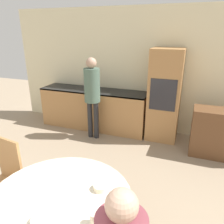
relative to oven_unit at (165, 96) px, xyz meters
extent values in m
cube|color=beige|center=(-0.50, 0.34, 0.39)|extent=(6.21, 0.05, 2.60)
cube|color=#AD7A47|center=(-1.55, -0.01, -0.47)|extent=(2.42, 0.60, 0.89)
cube|color=black|center=(-1.55, -0.01, -0.04)|extent=(2.42, 0.60, 0.03)
cube|color=#AD7A47|center=(0.00, 0.00, 0.00)|extent=(0.61, 0.58, 1.82)
cube|color=#28282D|center=(0.00, -0.29, 0.09)|extent=(0.48, 0.01, 0.60)
cylinder|color=beige|center=(-0.52, -2.97, -0.20)|extent=(1.32, 1.32, 0.03)
cylinder|color=#AD7A47|center=(-1.56, -2.65, -0.69)|extent=(0.04, 0.04, 0.44)
cylinder|color=#AD7A47|center=(-1.25, -2.70, -0.69)|extent=(0.04, 0.04, 0.44)
cube|color=#AD7A47|center=(-1.40, -2.65, -0.18)|extent=(0.38, 0.09, 0.53)
sphere|color=tan|center=(0.18, -3.33, 0.27)|extent=(0.20, 0.20, 0.20)
cylinder|color=#262628|center=(-1.42, -0.50, -0.52)|extent=(0.10, 0.10, 0.79)
cylinder|color=#262628|center=(-1.28, -0.50, -0.52)|extent=(0.10, 0.10, 0.79)
cylinder|color=#4C6656|center=(-1.35, -0.50, 0.21)|extent=(0.31, 0.31, 0.66)
sphere|color=tan|center=(-1.35, -0.50, 0.64)|extent=(0.20, 0.20, 0.20)
cylinder|color=beige|center=(-0.11, -3.12, -0.14)|extent=(0.06, 0.06, 0.09)
cylinder|color=beige|center=(-0.49, -3.26, -0.16)|extent=(0.17, 0.17, 0.05)
cylinder|color=beige|center=(-0.21, -2.75, -0.16)|extent=(0.13, 0.13, 0.05)
camera|label=1|loc=(0.47, -4.27, 1.22)|focal=35.00mm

